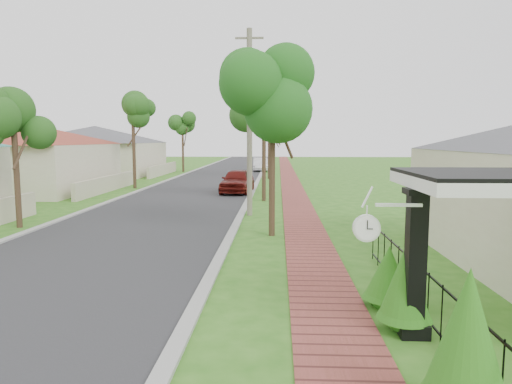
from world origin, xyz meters
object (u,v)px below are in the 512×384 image
(station_clock, at_px, (369,226))
(utility_pole, at_px, (250,123))
(parked_car_red, at_px, (237,181))
(parked_car_white, at_px, (260,165))
(near_tree, at_px, (272,98))
(porch_post, at_px, (415,271))

(station_clock, bearing_deg, utility_pole, 101.94)
(parked_car_red, bearing_deg, parked_car_white, 92.90)
(near_tree, bearing_deg, porch_post, -72.67)
(porch_post, distance_m, near_tree, 9.10)
(parked_car_white, bearing_deg, parked_car_red, -95.04)
(utility_pole, bearing_deg, porch_post, -73.88)
(parked_car_red, distance_m, near_tree, 13.51)
(porch_post, bearing_deg, parked_car_white, 95.86)
(utility_pole, bearing_deg, near_tree, -76.22)
(porch_post, relative_size, station_clock, 2.37)
(parked_car_white, distance_m, station_clock, 41.01)
(parked_car_white, xyz_separation_m, utility_pole, (0.63, -28.26, 3.34))
(porch_post, distance_m, parked_car_white, 40.67)
(parked_car_red, height_order, utility_pole, utility_pole)
(parked_car_red, bearing_deg, near_tree, -74.77)
(parked_car_white, distance_m, utility_pole, 28.47)
(parked_car_white, bearing_deg, porch_post, -87.22)
(near_tree, bearing_deg, parked_car_white, 92.92)
(parked_car_red, height_order, near_tree, near_tree)
(parked_car_red, distance_m, utility_pole, 9.23)
(parked_car_red, distance_m, parked_car_white, 19.75)
(station_clock, bearing_deg, near_tree, 101.01)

